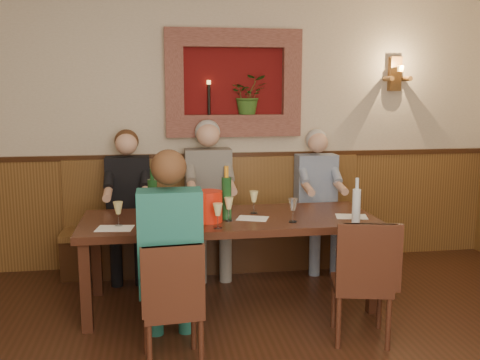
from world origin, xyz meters
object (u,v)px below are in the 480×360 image
at_px(bench, 217,236).
at_px(spittoon_bucket, 209,206).
at_px(person_bench_right, 318,211).
at_px(dining_table, 229,226).
at_px(water_bottle, 356,205).
at_px(person_chair_front, 171,270).
at_px(person_bench_mid, 209,210).
at_px(chair_near_left, 173,329).
at_px(person_bench_left, 129,217).
at_px(wine_bottle_green_a, 227,197).
at_px(chair_near_right, 360,305).
at_px(wine_bottle_green_b, 153,198).

relative_size(bench, spittoon_bucket, 12.15).
bearing_deg(person_bench_right, dining_table, -140.63).
relative_size(dining_table, water_bottle, 6.67).
height_order(dining_table, person_chair_front, person_chair_front).
height_order(dining_table, person_bench_mid, person_bench_mid).
distance_m(bench, chair_near_left, 1.97).
bearing_deg(person_bench_right, spittoon_bucket, -141.44).
xyz_separation_m(person_bench_left, water_bottle, (1.83, -1.18, 0.31)).
relative_size(person_bench_right, wine_bottle_green_a, 3.22).
relative_size(chair_near_left, spittoon_bucket, 3.47).
bearing_deg(chair_near_right, wine_bottle_green_b, 162.69).
bearing_deg(wine_bottle_green_b, spittoon_bucket, -21.51).
height_order(bench, person_bench_mid, person_bench_mid).
xyz_separation_m(chair_near_left, wine_bottle_green_b, (-0.12, 1.02, 0.67)).
bearing_deg(wine_bottle_green_a, wine_bottle_green_b, 169.56).
height_order(chair_near_right, person_chair_front, person_chair_front).
height_order(chair_near_left, water_bottle, water_bottle).
xyz_separation_m(chair_near_left, wine_bottle_green_a, (0.48, 0.91, 0.68)).
height_order(spittoon_bucket, water_bottle, water_bottle).
height_order(dining_table, person_bench_left, person_bench_left).
height_order(person_bench_right, spittoon_bucket, person_bench_right).
xyz_separation_m(dining_table, bench, (0.00, 0.94, -0.35)).
relative_size(bench, person_bench_mid, 2.00).
distance_m(chair_near_left, person_bench_right, 2.38).
height_order(dining_table, water_bottle, water_bottle).
distance_m(bench, wine_bottle_green_b, 1.23).
bearing_deg(person_chair_front, person_bench_right, 46.65).
bearing_deg(spittoon_bucket, chair_near_left, -111.05).
height_order(person_bench_mid, wine_bottle_green_b, person_bench_mid).
bearing_deg(person_chair_front, dining_table, 57.06).
xyz_separation_m(chair_near_left, person_bench_left, (-0.36, 1.80, 0.34)).
height_order(bench, person_bench_left, person_bench_left).
bearing_deg(person_bench_mid, chair_near_left, -103.19).
distance_m(wine_bottle_green_a, wine_bottle_green_b, 0.60).
relative_size(chair_near_left, person_bench_left, 0.61).
height_order(chair_near_right, person_bench_left, person_bench_left).
bearing_deg(chair_near_right, person_bench_mid, 132.56).
xyz_separation_m(bench, person_bench_left, (-0.86, -0.11, 0.26)).
xyz_separation_m(person_bench_right, water_bottle, (-0.06, -1.18, 0.32)).
xyz_separation_m(chair_near_right, water_bottle, (0.12, 0.46, 0.63)).
relative_size(dining_table, wine_bottle_green_b, 5.83).
height_order(person_bench_left, spittoon_bucket, person_bench_left).
bearing_deg(person_bench_left, person_bench_right, 0.02).
bearing_deg(person_bench_mid, person_bench_right, 0.17).
distance_m(chair_near_left, wine_bottle_green_a, 1.23).
height_order(chair_near_left, chair_near_right, chair_near_right).
height_order(dining_table, person_bench_right, person_bench_right).
distance_m(chair_near_right, person_bench_left, 2.39).
xyz_separation_m(person_chair_front, wine_bottle_green_b, (-0.12, 0.83, 0.33)).
bearing_deg(person_bench_right, person_bench_left, -179.98).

